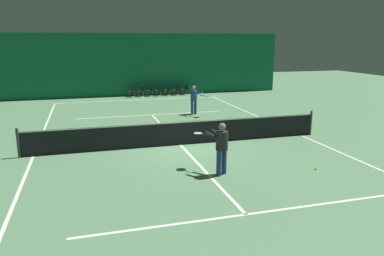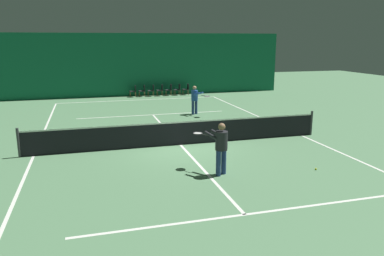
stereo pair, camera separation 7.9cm
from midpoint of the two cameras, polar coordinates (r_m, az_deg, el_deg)
ground_plane at (r=15.04m, az=-1.62°, el=-2.57°), size 60.00×60.00×0.00m
backdrop_curtain at (r=28.30m, az=-8.72°, el=9.48°), size 23.00×0.12×4.58m
court_line_baseline_far at (r=26.49m, az=-7.97°, el=4.26°), size 11.00×0.10×0.00m
court_line_service_far at (r=21.13m, az=-5.89°, el=2.03°), size 8.25×0.10×0.00m
court_line_service_near at (r=9.36m, az=8.29°, el=-12.92°), size 8.25×0.10×0.00m
court_line_sideline_left at (r=14.75m, az=-22.86°, el=-3.95°), size 0.10×23.80×0.00m
court_line_sideline_right at (r=17.18m, az=16.46°, el=-1.09°), size 0.10×23.80×0.00m
court_line_centre at (r=15.04m, az=-1.62°, el=-2.56°), size 0.10×12.80×0.00m
tennis_net at (r=14.91m, az=-1.64°, el=-0.68°), size 12.00×0.10×1.07m
player_near at (r=11.55m, az=4.53°, el=-2.57°), size 0.99×1.34×1.66m
player_far at (r=21.00m, az=0.58°, el=4.62°), size 0.92×1.33×1.61m
courtside_chair_0 at (r=27.91m, az=-8.79°, el=5.69°), size 0.44×0.44×0.84m
courtside_chair_1 at (r=28.00m, az=-7.42°, el=5.76°), size 0.44×0.44×0.84m
courtside_chair_2 at (r=28.11m, az=-6.07°, el=5.83°), size 0.44×0.44×0.84m
courtside_chair_3 at (r=28.23m, az=-4.72°, el=5.89°), size 0.44×0.44×0.84m
courtside_chair_4 at (r=28.36m, az=-3.39°, el=5.95°), size 0.44×0.44×0.84m
courtside_chair_5 at (r=28.51m, az=-2.07°, el=6.00°), size 0.44×0.44×0.84m
courtside_chair_6 at (r=28.67m, az=-0.76°, el=6.05°), size 0.44×0.44×0.84m
tennis_ball at (r=12.84m, az=18.52°, el=-5.94°), size 0.07×0.07×0.07m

